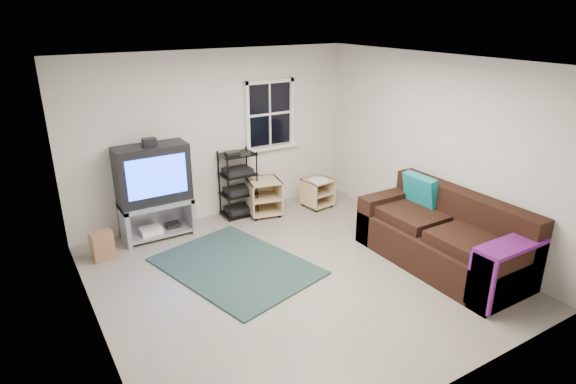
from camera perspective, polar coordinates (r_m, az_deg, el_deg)
room at (r=7.88m, az=-2.16°, el=8.70°), size 4.60×4.62×4.60m
tv_unit at (r=7.10m, az=-15.66°, el=0.94°), size 1.01×0.50×1.48m
av_rack at (r=7.70m, az=-5.91°, el=0.47°), size 0.54×0.39×1.07m
side_table_left at (r=7.79m, az=-2.94°, el=-0.40°), size 0.59×0.59×0.59m
side_table_right at (r=8.10m, az=3.40°, el=0.18°), size 0.48×0.49×0.50m
sofa at (r=6.56m, az=17.99°, el=-5.25°), size 0.99×2.24×1.03m
shag_rug at (r=6.36m, az=-6.20°, el=-8.70°), size 1.91×2.31×0.02m
paper_bag at (r=6.87m, az=-21.15°, el=-5.97°), size 0.30×0.22×0.39m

